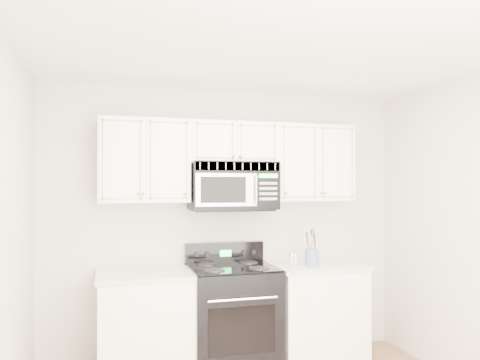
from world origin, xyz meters
name	(u,v)px	position (x,y,z in m)	size (l,w,h in m)	color
room	(297,246)	(0.00, 0.00, 1.30)	(3.51, 3.51, 2.61)	#8C5A42
base_cabinet_left	(147,329)	(-0.80, 1.44, 0.43)	(0.86, 0.65, 0.92)	white
base_cabinet_right	(316,315)	(0.80, 1.44, 0.43)	(0.86, 0.65, 0.92)	white
range	(232,316)	(-0.04, 1.43, 0.48)	(0.77, 0.70, 1.12)	black
upper_cabinets	(232,158)	(0.00, 1.58, 1.93)	(2.44, 0.37, 0.75)	white
microwave	(233,186)	(0.00, 1.54, 1.67)	(0.80, 0.45, 0.44)	black
utensil_crock	(312,257)	(0.71, 1.33, 1.01)	(0.13, 0.13, 0.34)	slate
shaker_salt	(295,260)	(0.57, 1.40, 0.97)	(0.04, 0.04, 0.11)	#AFB1BE
shaker_pepper	(292,259)	(0.54, 1.42, 0.98)	(0.05, 0.05, 0.11)	#AFB1BE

